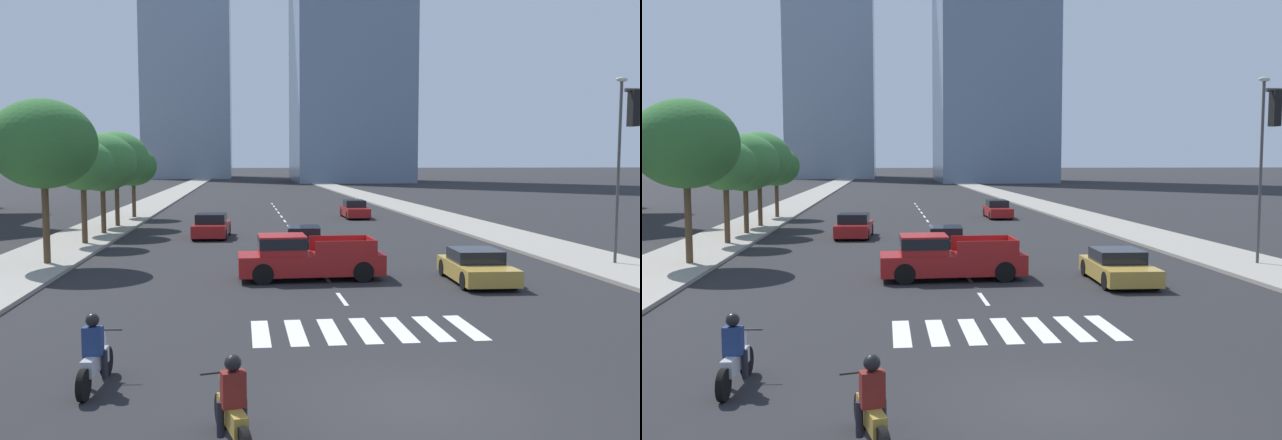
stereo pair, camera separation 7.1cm
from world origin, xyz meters
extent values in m
plane|color=#232326|center=(0.00, 0.00, 0.00)|extent=(800.00, 800.00, 0.00)
cube|color=gray|center=(11.98, 30.00, 0.07)|extent=(4.00, 260.00, 0.15)
cube|color=gray|center=(-11.98, 30.00, 0.07)|extent=(4.00, 260.00, 0.15)
cube|color=silver|center=(-2.70, 5.39, 0.00)|extent=(0.45, 2.70, 0.01)
cube|color=silver|center=(-1.80, 5.39, 0.00)|extent=(0.45, 2.70, 0.01)
cube|color=silver|center=(-0.90, 5.39, 0.00)|extent=(0.45, 2.70, 0.01)
cube|color=silver|center=(0.00, 5.39, 0.00)|extent=(0.45, 2.70, 0.01)
cube|color=silver|center=(0.90, 5.39, 0.00)|extent=(0.45, 2.70, 0.01)
cube|color=silver|center=(1.80, 5.39, 0.00)|extent=(0.45, 2.70, 0.01)
cube|color=silver|center=(2.70, 5.39, 0.00)|extent=(0.45, 2.70, 0.01)
cube|color=silver|center=(0.00, 9.39, 0.00)|extent=(0.14, 2.00, 0.01)
cube|color=silver|center=(0.00, 13.39, 0.00)|extent=(0.14, 2.00, 0.01)
cube|color=silver|center=(0.00, 17.39, 0.00)|extent=(0.14, 2.00, 0.01)
cube|color=silver|center=(0.00, 21.39, 0.00)|extent=(0.14, 2.00, 0.01)
cube|color=silver|center=(0.00, 25.39, 0.00)|extent=(0.14, 2.00, 0.01)
cube|color=silver|center=(0.00, 29.39, 0.00)|extent=(0.14, 2.00, 0.01)
cube|color=silver|center=(0.00, 33.39, 0.00)|extent=(0.14, 2.00, 0.01)
cube|color=silver|center=(0.00, 37.39, 0.00)|extent=(0.14, 2.00, 0.01)
cube|color=silver|center=(0.00, 41.39, 0.00)|extent=(0.14, 2.00, 0.01)
cube|color=silver|center=(0.00, 45.39, 0.00)|extent=(0.14, 2.00, 0.01)
cube|color=silver|center=(0.00, 49.39, 0.00)|extent=(0.14, 2.00, 0.01)
cube|color=silver|center=(0.00, 53.39, 0.00)|extent=(0.14, 2.00, 0.01)
cube|color=silver|center=(0.00, 57.39, 0.00)|extent=(0.14, 2.00, 0.01)
cylinder|color=black|center=(-5.93, 2.35, 0.30)|extent=(0.17, 0.61, 0.60)
cylinder|color=black|center=(-6.05, 0.88, 0.30)|extent=(0.17, 0.61, 0.60)
cube|color=#B7BABF|center=(-5.99, 1.62, 0.52)|extent=(0.32, 1.20, 0.32)
cylinder|color=#B2B2B7|center=(-5.94, 2.25, 0.60)|extent=(0.09, 0.32, 0.67)
cylinder|color=black|center=(-5.93, 2.30, 0.97)|extent=(0.70, 0.09, 0.04)
cube|color=navy|center=(-6.00, 1.52, 0.96)|extent=(0.38, 0.27, 0.55)
sphere|color=black|center=(-6.00, 1.52, 1.36)|extent=(0.26, 0.26, 0.26)
cylinder|color=black|center=(-6.17, 1.63, 0.47)|extent=(0.13, 0.13, 0.55)
cylinder|color=black|center=(-5.81, 1.60, 0.47)|extent=(0.13, 0.13, 0.55)
cylinder|color=black|center=(-3.51, -0.71, 0.30)|extent=(0.26, 0.61, 0.60)
cube|color=#B28E38|center=(-3.33, -1.45, 0.52)|extent=(0.50, 1.24, 0.32)
cylinder|color=#B2B2B7|center=(-3.49, -0.81, 0.60)|extent=(0.13, 0.32, 0.67)
cylinder|color=black|center=(-3.50, -0.76, 0.97)|extent=(0.69, 0.20, 0.04)
cube|color=maroon|center=(-3.31, -1.55, 0.96)|extent=(0.41, 0.32, 0.55)
sphere|color=black|center=(-3.31, -1.55, 1.36)|extent=(0.26, 0.26, 0.26)
cylinder|color=black|center=(-3.51, -1.50, 0.47)|extent=(0.14, 0.14, 0.55)
cylinder|color=black|center=(-3.16, -1.41, 0.47)|extent=(0.14, 0.14, 0.55)
cube|color=maroon|center=(-0.62, 13.09, 0.59)|extent=(5.35, 1.99, 0.75)
cube|color=maroon|center=(-1.68, 13.07, 1.32)|extent=(1.73, 1.78, 0.70)
cube|color=black|center=(-1.68, 13.07, 1.40)|extent=(1.75, 1.82, 0.39)
cube|color=maroon|center=(0.57, 12.19, 1.25)|extent=(2.23, 0.12, 0.55)
cube|color=maroon|center=(0.54, 14.02, 1.25)|extent=(2.23, 0.12, 0.55)
cube|color=maroon|center=(1.67, 13.13, 1.25)|extent=(0.11, 1.83, 0.55)
cylinder|color=black|center=(-2.41, 12.21, 0.38)|extent=(0.76, 0.27, 0.76)
cylinder|color=black|center=(-2.44, 13.90, 0.38)|extent=(0.76, 0.27, 0.76)
cylinder|color=black|center=(1.20, 12.27, 0.38)|extent=(0.76, 0.27, 0.76)
cylinder|color=black|center=(1.17, 13.97, 0.38)|extent=(0.76, 0.27, 0.76)
cube|color=maroon|center=(5.52, 39.52, 0.49)|extent=(1.76, 4.53, 0.67)
cube|color=black|center=(5.53, 39.74, 1.09)|extent=(1.53, 2.04, 0.53)
cylinder|color=black|center=(6.29, 37.97, 0.32)|extent=(0.23, 0.64, 0.64)
cylinder|color=black|center=(4.74, 37.99, 0.32)|extent=(0.23, 0.64, 0.64)
cylinder|color=black|center=(6.31, 41.05, 0.32)|extent=(0.23, 0.64, 0.64)
cylinder|color=black|center=(4.76, 41.06, 0.32)|extent=(0.23, 0.64, 0.64)
cube|color=black|center=(-0.16, 20.86, 0.44)|extent=(2.02, 4.57, 0.56)
cube|color=black|center=(-0.17, 20.64, 0.97)|extent=(1.65, 2.11, 0.51)
cylinder|color=black|center=(-0.83, 22.43, 0.32)|extent=(0.26, 0.65, 0.64)
cylinder|color=black|center=(0.72, 22.32, 0.32)|extent=(0.26, 0.65, 0.64)
cylinder|color=black|center=(-1.03, 19.39, 0.32)|extent=(0.26, 0.65, 0.64)
cylinder|color=black|center=(0.51, 19.29, 0.32)|extent=(0.26, 0.65, 0.64)
cube|color=#B28E38|center=(5.28, 11.76, 0.44)|extent=(2.06, 4.30, 0.57)
cube|color=black|center=(5.29, 11.97, 0.96)|extent=(1.74, 1.97, 0.46)
cylinder|color=black|center=(6.06, 10.29, 0.32)|extent=(0.25, 0.65, 0.64)
cylinder|color=black|center=(4.36, 10.36, 0.32)|extent=(0.25, 0.65, 0.64)
cylinder|color=black|center=(6.19, 13.15, 0.32)|extent=(0.25, 0.65, 0.64)
cylinder|color=black|center=(4.49, 13.23, 0.32)|extent=(0.25, 0.65, 0.64)
cube|color=maroon|center=(-4.83, 27.33, 0.50)|extent=(2.10, 4.31, 0.68)
cube|color=black|center=(-4.84, 27.12, 1.11)|extent=(1.74, 1.99, 0.54)
cylinder|color=black|center=(-5.59, 28.81, 0.32)|extent=(0.26, 0.65, 0.64)
cylinder|color=black|center=(-3.91, 28.72, 0.32)|extent=(0.26, 0.65, 0.64)
cylinder|color=black|center=(-5.76, 25.95, 0.32)|extent=(0.26, 0.65, 0.64)
cylinder|color=black|center=(-4.07, 25.86, 0.32)|extent=(0.26, 0.65, 0.64)
cube|color=black|center=(6.65, 4.53, 5.70)|extent=(0.20, 0.28, 0.90)
sphere|color=red|center=(6.65, 4.53, 6.00)|extent=(0.18, 0.18, 0.18)
sphere|color=orange|center=(6.65, 4.53, 5.70)|extent=(0.18, 0.18, 0.18)
sphere|color=green|center=(6.65, 4.53, 5.40)|extent=(0.18, 0.18, 0.18)
cylinder|color=#3F3F42|center=(12.28, 14.68, 3.86)|extent=(0.12, 0.12, 7.43)
ellipsoid|color=beige|center=(12.28, 14.68, 7.68)|extent=(0.50, 0.24, 0.20)
cylinder|color=#4C3823|center=(-11.18, 17.39, 1.75)|extent=(0.28, 0.28, 3.20)
ellipsoid|color=#2D662D|center=(-11.18, 17.39, 5.08)|extent=(4.33, 4.33, 3.68)
cylinder|color=#4C3823|center=(-11.18, 24.28, 1.55)|extent=(0.28, 0.28, 2.79)
ellipsoid|color=#387538|center=(-11.18, 24.28, 4.17)|extent=(3.08, 3.08, 2.62)
cylinder|color=#4C3823|center=(-11.18, 29.17, 1.42)|extent=(0.28, 0.28, 2.54)
ellipsoid|color=#387538|center=(-11.18, 29.17, 4.28)|extent=(3.96, 3.96, 3.37)
cylinder|color=#4C3823|center=(-11.18, 33.67, 1.48)|extent=(0.28, 0.28, 2.65)
ellipsoid|color=#387538|center=(-11.18, 33.67, 4.48)|extent=(4.20, 4.20, 3.57)
cylinder|color=#4C3823|center=(-11.18, 40.63, 1.37)|extent=(0.28, 0.28, 2.43)
ellipsoid|color=#2D662D|center=(-11.18, 40.63, 3.98)|extent=(3.48, 3.48, 2.96)
cube|color=#8C9EB2|center=(-16.02, 166.56, 36.13)|extent=(21.10, 29.01, 72.26)
camera|label=1|loc=(-3.17, -11.55, 4.39)|focal=37.97mm
camera|label=2|loc=(-3.10, -11.56, 4.39)|focal=37.97mm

